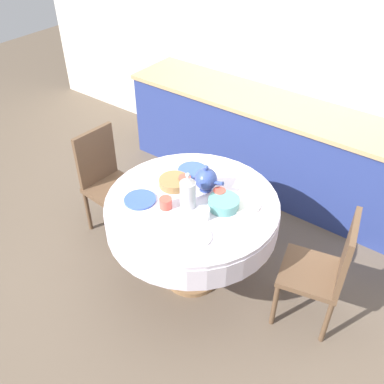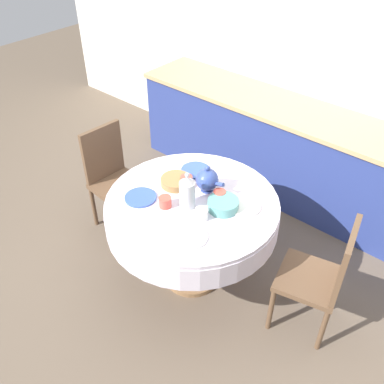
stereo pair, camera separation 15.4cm
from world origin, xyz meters
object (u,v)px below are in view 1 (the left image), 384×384
Objects in this scene: coffee_carafe at (188,192)px; teapot at (207,179)px; chair_right at (107,178)px; chair_left at (325,268)px.

coffee_carafe reaches higher than teapot.
coffee_carafe reaches higher than chair_right.
chair_left is at bearing 16.99° from coffee_carafe.
chair_left is at bearing 98.81° from chair_right.
coffee_carafe is 1.25× the size of teapot.
coffee_carafe is (0.96, -0.13, 0.38)m from chair_right.
chair_right is 1.02m from teapot.
chair_left is 1.03m from coffee_carafe.
chair_left and chair_right have the same top height.
coffee_carafe is at bearing 93.62° from chair_left.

